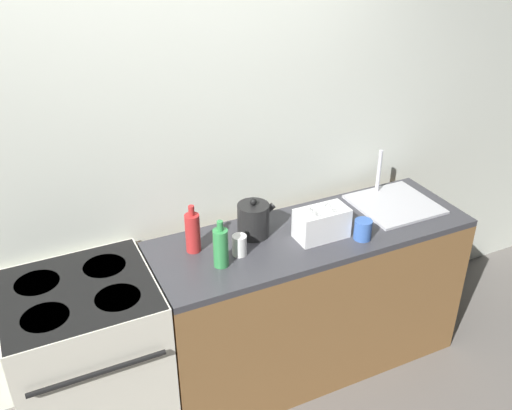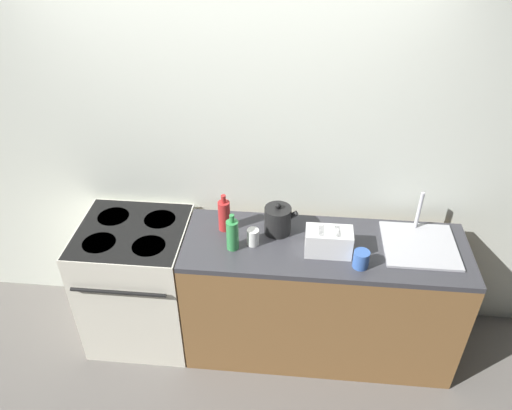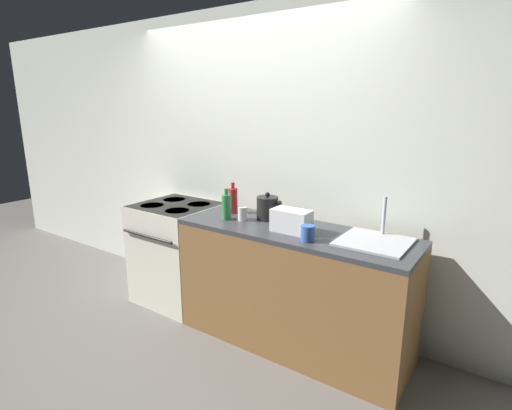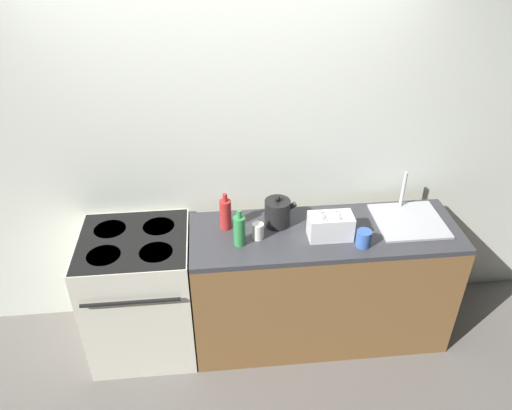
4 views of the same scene
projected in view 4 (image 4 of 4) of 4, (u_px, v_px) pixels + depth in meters
ground_plane at (236, 369)px, 3.45m from camera, size 12.00×12.00×0.00m
wall_back at (224, 155)px, 3.32m from camera, size 8.00×0.05×2.60m
stove at (141, 293)px, 3.41m from camera, size 0.70×0.69×0.93m
counter_block at (321, 284)px, 3.50m from camera, size 1.77×0.60×0.93m
kettle at (278, 212)px, 3.26m from camera, size 0.21×0.17×0.22m
toaster at (330, 226)px, 3.14m from camera, size 0.28×0.15×0.16m
sink_tray at (409, 219)px, 3.33m from camera, size 0.44×0.43×0.28m
bottle_red at (226, 214)px, 3.21m from camera, size 0.08×0.08×0.26m
bottle_green at (239, 230)px, 3.07m from camera, size 0.07×0.07×0.25m
cup_white at (258, 231)px, 3.15m from camera, size 0.07×0.07×0.11m
cup_blue at (364, 238)px, 3.09m from camera, size 0.09×0.09×0.11m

